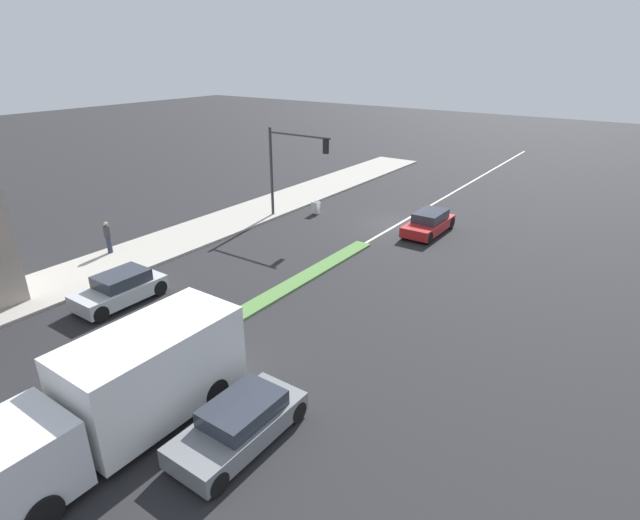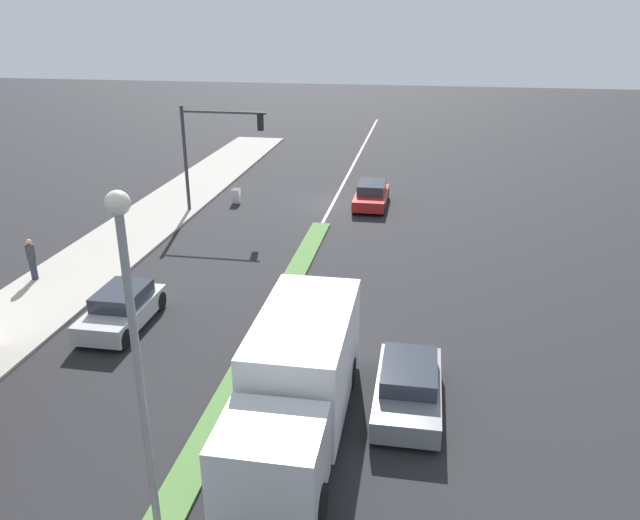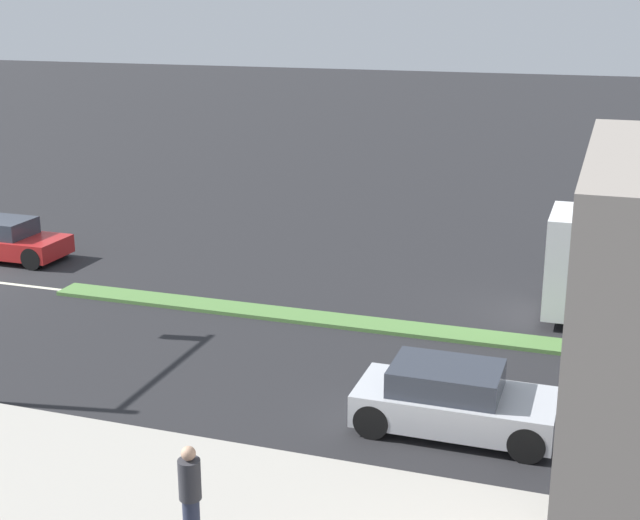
% 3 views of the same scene
% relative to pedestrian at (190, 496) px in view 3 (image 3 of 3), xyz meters
% --- Properties ---
extents(ground_plane, '(160.00, 160.00, 0.00)m').
position_rel_pedestrian_xyz_m(ground_plane, '(-10.27, 4.85, -1.03)').
color(ground_plane, '#232326').
extents(pedestrian, '(0.34, 0.34, 1.72)m').
position_rel_pedestrian_xyz_m(pedestrian, '(0.00, 0.00, 0.00)').
color(pedestrian, '#282D42').
rests_on(pedestrian, sidewalk_right).
extents(suv_grey, '(1.79, 4.05, 1.25)m').
position_rel_pedestrian_xyz_m(suv_grey, '(-15.27, 6.08, -0.42)').
color(suv_grey, slate).
rests_on(suv_grey, ground).
extents(sedan_silver, '(1.76, 3.81, 1.34)m').
position_rel_pedestrian_xyz_m(sedan_silver, '(-5.27, 2.96, -0.38)').
color(sedan_silver, '#B7BABF').
rests_on(sedan_silver, ground).
extents(hatchback_red, '(1.75, 4.17, 1.30)m').
position_rel_pedestrian_xyz_m(hatchback_red, '(-12.47, -12.98, -0.40)').
color(hatchback_red, '#AD1E1E').
rests_on(hatchback_red, ground).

